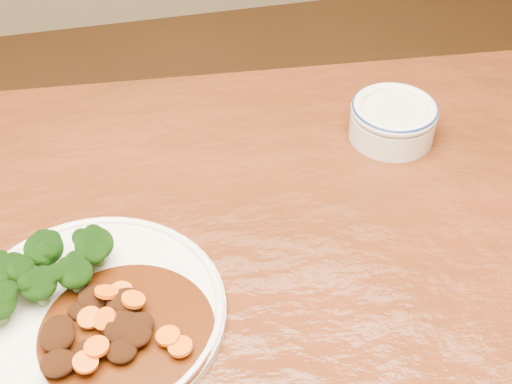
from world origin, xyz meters
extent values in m
cube|color=#5D2210|center=(0.00, 0.00, 0.73)|extent=(1.57, 1.02, 0.04)
cylinder|color=white|center=(-0.10, 0.04, 0.76)|extent=(0.26, 0.26, 0.01)
torus|color=white|center=(-0.10, 0.04, 0.76)|extent=(0.26, 0.26, 0.01)
cylinder|color=#5F8645|center=(-0.09, 0.10, 0.77)|extent=(0.01, 0.01, 0.02)
ellipsoid|color=black|center=(-0.09, 0.10, 0.79)|extent=(0.04, 0.04, 0.03)
cylinder|color=#5F8645|center=(-0.14, 0.11, 0.77)|extent=(0.01, 0.01, 0.02)
ellipsoid|color=black|center=(-0.14, 0.11, 0.79)|extent=(0.04, 0.04, 0.03)
cylinder|color=#5F8645|center=(-0.19, 0.05, 0.77)|extent=(0.01, 0.01, 0.02)
cylinder|color=#5F8645|center=(-0.12, 0.07, 0.77)|extent=(0.01, 0.01, 0.02)
ellipsoid|color=black|center=(-0.12, 0.07, 0.79)|extent=(0.04, 0.04, 0.03)
cylinder|color=#5F8645|center=(-0.15, 0.06, 0.77)|extent=(0.01, 0.01, 0.02)
ellipsoid|color=black|center=(-0.15, 0.06, 0.79)|extent=(0.04, 0.04, 0.03)
cylinder|color=#5F8645|center=(-0.17, 0.08, 0.77)|extent=(0.01, 0.01, 0.02)
ellipsoid|color=black|center=(-0.17, 0.08, 0.79)|extent=(0.04, 0.04, 0.03)
cylinder|color=#411D07|center=(-0.07, 0.00, 0.76)|extent=(0.17, 0.17, 0.00)
ellipsoid|color=black|center=(-0.07, 0.02, 0.77)|extent=(0.03, 0.03, 0.02)
ellipsoid|color=black|center=(-0.07, -0.01, 0.77)|extent=(0.03, 0.03, 0.01)
ellipsoid|color=black|center=(-0.09, 0.01, 0.77)|extent=(0.03, 0.02, 0.01)
ellipsoid|color=black|center=(-0.07, 0.03, 0.78)|extent=(0.04, 0.03, 0.02)
ellipsoid|color=black|center=(-0.08, -0.02, 0.77)|extent=(0.03, 0.03, 0.01)
ellipsoid|color=black|center=(-0.13, 0.02, 0.77)|extent=(0.03, 0.03, 0.01)
ellipsoid|color=black|center=(-0.06, 0.00, 0.78)|extent=(0.03, 0.03, 0.01)
ellipsoid|color=black|center=(-0.11, -0.02, 0.77)|extent=(0.03, 0.02, 0.01)
ellipsoid|color=black|center=(-0.11, 0.03, 0.77)|extent=(0.02, 0.02, 0.01)
ellipsoid|color=black|center=(-0.14, 0.00, 0.78)|extent=(0.03, 0.03, 0.02)
ellipsoid|color=black|center=(-0.06, -0.01, 0.77)|extent=(0.02, 0.02, 0.01)
ellipsoid|color=black|center=(-0.06, -0.01, 0.78)|extent=(0.03, 0.03, 0.01)
ellipsoid|color=black|center=(-0.14, -0.03, 0.78)|extent=(0.03, 0.03, 0.02)
ellipsoid|color=black|center=(-0.12, 0.04, 0.77)|extent=(0.02, 0.02, 0.01)
ellipsoid|color=black|center=(-0.10, 0.05, 0.77)|extent=(0.03, 0.03, 0.02)
ellipsoid|color=black|center=(-0.08, 0.00, 0.77)|extent=(0.04, 0.04, 0.02)
cylinder|color=#DA520B|center=(-0.04, -0.02, 0.77)|extent=(0.02, 0.02, 0.01)
cylinder|color=#DA520B|center=(-0.10, -0.02, 0.78)|extent=(0.03, 0.03, 0.01)
cylinder|color=#DA520B|center=(-0.03, -0.03, 0.77)|extent=(0.03, 0.03, 0.01)
cylinder|color=#DA520B|center=(-0.09, 0.04, 0.78)|extent=(0.03, 0.03, 0.02)
cylinder|color=#DA520B|center=(-0.06, 0.03, 0.78)|extent=(0.03, 0.03, 0.01)
cylinder|color=#DA520B|center=(-0.09, 0.01, 0.78)|extent=(0.03, 0.03, 0.02)
cylinder|color=#DA520B|center=(-0.07, 0.04, 0.78)|extent=(0.03, 0.03, 0.01)
cylinder|color=#DA520B|center=(-0.11, -0.03, 0.78)|extent=(0.03, 0.03, 0.01)
cylinder|color=#DA520B|center=(-0.11, 0.02, 0.77)|extent=(0.03, 0.03, 0.01)
cylinder|color=silver|center=(0.29, 0.25, 0.77)|extent=(0.11, 0.11, 0.04)
cylinder|color=silver|center=(0.29, 0.25, 0.79)|extent=(0.08, 0.08, 0.01)
torus|color=silver|center=(0.29, 0.25, 0.79)|extent=(0.11, 0.11, 0.01)
torus|color=navy|center=(0.29, 0.25, 0.80)|extent=(0.11, 0.11, 0.01)
camera|label=1|loc=(-0.05, -0.42, 1.32)|focal=50.00mm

